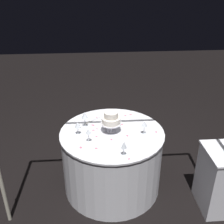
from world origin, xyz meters
TOP-DOWN VIEW (x-y plane):
  - ground_plane at (0.00, 0.00)m, footprint 12.00×12.00m
  - decorative_arch at (0.00, 0.42)m, footprint 2.20×0.06m
  - main_table at (0.00, 0.00)m, footprint 1.10×1.10m
  - side_table at (-1.11, 0.39)m, footprint 0.45×0.45m
  - tiered_cake at (0.01, -0.01)m, footprint 0.22×0.22m
  - wine_glass_0 at (0.35, 0.02)m, footprint 0.06×0.06m
  - wine_glass_1 at (0.24, 0.18)m, footprint 0.06×0.06m
  - wine_glass_2 at (0.28, -0.13)m, footprint 0.07×0.07m
  - wine_glass_3 at (-0.33, 0.07)m, footprint 0.06×0.06m
  - wine_glass_4 at (-0.07, 0.42)m, footprint 0.06×0.06m
  - cake_knife at (0.20, -0.26)m, footprint 0.23×0.22m
  - rose_petal_0 at (0.21, -0.16)m, footprint 0.03×0.02m
  - rose_petal_1 at (0.02, 0.15)m, footprint 0.03×0.04m
  - rose_petal_2 at (0.15, -0.34)m, footprint 0.03×0.03m
  - rose_petal_3 at (0.16, -0.07)m, footprint 0.03×0.03m
  - rose_petal_4 at (-0.08, -0.18)m, footprint 0.03×0.04m
  - rose_petal_5 at (-0.12, -0.15)m, footprint 0.04×0.04m
  - rose_petal_6 at (0.06, -0.22)m, footprint 0.04×0.04m
  - rose_petal_7 at (-0.46, 0.04)m, footprint 0.03×0.03m
  - rose_petal_8 at (0.32, 0.26)m, footprint 0.03×0.04m
  - rose_petal_9 at (0.19, -0.15)m, footprint 0.03×0.04m
  - rose_petal_10 at (0.17, 0.08)m, footprint 0.03×0.04m
  - rose_petal_11 at (-0.15, 0.09)m, footprint 0.03×0.04m
  - rose_petal_12 at (0.17, 0.29)m, footprint 0.04×0.03m
  - rose_petal_13 at (-0.25, -0.37)m, footprint 0.04×0.03m
  - rose_petal_14 at (0.19, -0.05)m, footprint 0.04×0.03m
  - rose_petal_15 at (-0.12, 0.48)m, footprint 0.03×0.03m
  - rose_petal_16 at (-0.19, -0.35)m, footprint 0.03×0.03m

SIDE VIEW (x-z plane):
  - ground_plane at x=0.00m, z-range 0.00..0.00m
  - side_table at x=-1.11m, z-range 0.00..0.69m
  - main_table at x=0.00m, z-range 0.00..0.73m
  - rose_petal_0 at x=0.21m, z-range 0.73..0.73m
  - rose_petal_1 at x=0.02m, z-range 0.73..0.73m
  - rose_petal_2 at x=0.15m, z-range 0.73..0.73m
  - rose_petal_3 at x=0.16m, z-range 0.73..0.73m
  - rose_petal_4 at x=-0.08m, z-range 0.73..0.73m
  - rose_petal_5 at x=-0.12m, z-range 0.73..0.73m
  - rose_petal_6 at x=0.06m, z-range 0.73..0.73m
  - rose_petal_7 at x=-0.46m, z-range 0.73..0.73m
  - rose_petal_8 at x=0.32m, z-range 0.73..0.73m
  - rose_petal_9 at x=0.19m, z-range 0.73..0.73m
  - rose_petal_10 at x=0.17m, z-range 0.73..0.73m
  - rose_petal_11 at x=-0.15m, z-range 0.73..0.73m
  - rose_petal_12 at x=0.17m, z-range 0.73..0.73m
  - rose_petal_13 at x=-0.25m, z-range 0.73..0.73m
  - rose_petal_14 at x=0.19m, z-range 0.73..0.73m
  - rose_petal_15 at x=-0.12m, z-range 0.73..0.73m
  - rose_petal_16 at x=-0.19m, z-range 0.73..0.73m
  - cake_knife at x=0.20m, z-range 0.73..0.74m
  - wine_glass_0 at x=0.35m, z-range 0.76..0.91m
  - wine_glass_4 at x=-0.07m, z-range 0.76..0.91m
  - wine_glass_3 at x=-0.33m, z-range 0.76..0.92m
  - wine_glass_1 at x=0.24m, z-range 0.77..0.92m
  - wine_glass_2 at x=0.28m, z-range 0.77..0.95m
  - tiered_cake at x=0.01m, z-range 0.76..0.99m
  - decorative_arch at x=0.00m, z-range 0.35..2.65m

